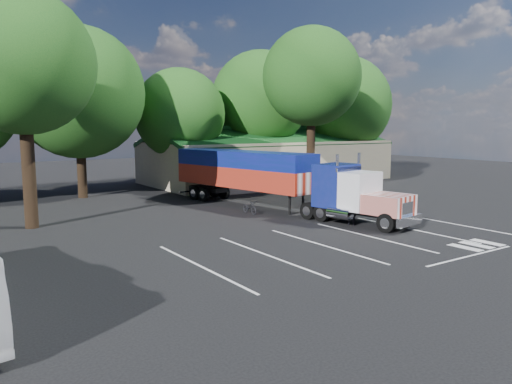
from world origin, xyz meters
TOP-DOWN VIEW (x-y plane):
  - ground at (0.00, 0.00)m, footprint 120.00×120.00m
  - event_hall at (13.74, 17.81)m, footprint 24.20×14.12m
  - tree_row_c at (-5.00, 16.20)m, footprint 10.00×10.00m
  - tree_row_d at (4.00, 17.50)m, footprint 8.00×8.00m
  - tree_row_e at (13.00, 18.00)m, footprint 9.60×9.60m
  - tree_row_f at (23.00, 16.80)m, footprint 10.40×10.40m
  - tree_near_left at (-10.50, 6.00)m, footprint 7.60×7.60m
  - tree_near_right at (11.50, 8.50)m, footprint 8.00×8.00m
  - semi_truck at (3.85, 3.82)m, footprint 5.74×19.11m
  - woman at (4.50, -3.30)m, footprint 0.63×0.73m
  - bicycle at (1.80, 2.97)m, footprint 0.64×1.61m
  - silver_sedan at (12.00, 14.00)m, footprint 3.95×2.23m

SIDE VIEW (x-z plane):
  - ground at x=0.00m, z-range 0.00..0.00m
  - bicycle at x=1.80m, z-range 0.00..0.83m
  - silver_sedan at x=12.00m, z-range 0.00..1.23m
  - woman at x=4.50m, z-range 0.00..1.70m
  - event_hall at x=13.74m, z-range -0.56..4.99m
  - semi_truck at x=3.85m, z-range 0.26..4.24m
  - tree_row_d at x=4.00m, z-range 1.28..11.88m
  - tree_row_f at x=23.00m, z-range 1.29..14.29m
  - tree_row_c at x=-5.00m, z-range 1.51..14.56m
  - tree_row_e at x=13.00m, z-range 1.64..14.54m
  - tree_near_left at x=-10.50m, z-range 2.49..15.14m
  - tree_near_right at x=11.50m, z-range 2.71..16.21m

